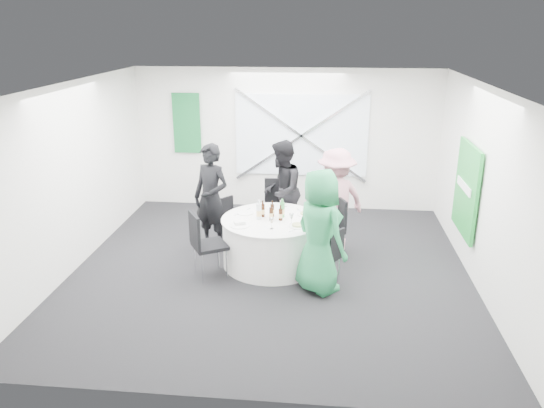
# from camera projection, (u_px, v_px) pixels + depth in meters

# --- Properties ---
(floor) EXTENTS (6.00, 6.00, 0.00)m
(floor) POSITION_uv_depth(u_px,v_px,m) (271.00, 269.00, 8.18)
(floor) COLOR black
(floor) RESTS_ON ground
(ceiling) EXTENTS (6.00, 6.00, 0.00)m
(ceiling) POSITION_uv_depth(u_px,v_px,m) (271.00, 85.00, 7.27)
(ceiling) COLOR white
(ceiling) RESTS_ON wall_back
(wall_back) EXTENTS (6.00, 0.00, 6.00)m
(wall_back) POSITION_uv_depth(u_px,v_px,m) (286.00, 140.00, 10.55)
(wall_back) COLOR silver
(wall_back) RESTS_ON floor
(wall_front) EXTENTS (6.00, 0.00, 6.00)m
(wall_front) POSITION_uv_depth(u_px,v_px,m) (237.00, 275.00, 4.90)
(wall_front) COLOR silver
(wall_front) RESTS_ON floor
(wall_left) EXTENTS (0.00, 6.00, 6.00)m
(wall_left) POSITION_uv_depth(u_px,v_px,m) (74.00, 177.00, 8.01)
(wall_left) COLOR silver
(wall_left) RESTS_ON floor
(wall_right) EXTENTS (0.00, 6.00, 6.00)m
(wall_right) POSITION_uv_depth(u_px,v_px,m) (483.00, 189.00, 7.44)
(wall_right) COLOR silver
(wall_right) RESTS_ON floor
(window_panel) EXTENTS (2.60, 0.03, 1.60)m
(window_panel) POSITION_uv_depth(u_px,v_px,m) (301.00, 135.00, 10.45)
(window_panel) COLOR silver
(window_panel) RESTS_ON wall_back
(window_brace_a) EXTENTS (2.63, 0.05, 1.84)m
(window_brace_a) POSITION_uv_depth(u_px,v_px,m) (301.00, 136.00, 10.41)
(window_brace_a) COLOR silver
(window_brace_a) RESTS_ON window_panel
(window_brace_b) EXTENTS (2.63, 0.05, 1.84)m
(window_brace_b) POSITION_uv_depth(u_px,v_px,m) (301.00, 136.00, 10.41)
(window_brace_b) COLOR silver
(window_brace_b) RESTS_ON window_panel
(green_banner) EXTENTS (0.55, 0.04, 1.20)m
(green_banner) POSITION_uv_depth(u_px,v_px,m) (187.00, 123.00, 10.59)
(green_banner) COLOR #125C2B
(green_banner) RESTS_ON wall_back
(green_sign) EXTENTS (0.05, 1.20, 1.40)m
(green_sign) POSITION_uv_depth(u_px,v_px,m) (466.00, 190.00, 8.07)
(green_sign) COLOR #1A8F30
(green_sign) RESTS_ON wall_right
(banquet_table) EXTENTS (1.56, 1.56, 0.76)m
(banquet_table) POSITION_uv_depth(u_px,v_px,m) (272.00, 242.00, 8.24)
(banquet_table) COLOR silver
(banquet_table) RESTS_ON floor
(chair_back) EXTENTS (0.48, 0.49, 1.02)m
(chair_back) POSITION_uv_depth(u_px,v_px,m) (277.00, 203.00, 9.29)
(chair_back) COLOR black
(chair_back) RESTS_ON floor
(chair_back_left) EXTENTS (0.53, 0.53, 0.83)m
(chair_back_left) POSITION_uv_depth(u_px,v_px,m) (229.00, 219.00, 8.92)
(chair_back_left) COLOR black
(chair_back_left) RESTS_ON floor
(chair_back_right) EXTENTS (0.59, 0.58, 0.98)m
(chair_back_right) POSITION_uv_depth(u_px,v_px,m) (333.00, 223.00, 8.46)
(chair_back_right) COLOR black
(chair_back_right) RESTS_ON floor
(chair_front_right) EXTENTS (0.54, 0.54, 0.85)m
(chair_front_right) POSITION_uv_depth(u_px,v_px,m) (330.00, 252.00, 7.58)
(chair_front_right) COLOR black
(chair_front_right) RESTS_ON floor
(chair_front_left) EXTENTS (0.64, 0.63, 1.02)m
(chair_front_left) POSITION_uv_depth(u_px,v_px,m) (203.00, 240.00, 7.74)
(chair_front_left) COLOR black
(chair_front_left) RESTS_ON floor
(person_man_back_left) EXTENTS (0.77, 0.67, 1.79)m
(person_man_back_left) POSITION_uv_depth(u_px,v_px,m) (211.00, 198.00, 8.65)
(person_man_back_left) COLOR black
(person_man_back_left) RESTS_ON floor
(person_man_back) EXTENTS (0.51, 0.87, 1.74)m
(person_man_back) POSITION_uv_depth(u_px,v_px,m) (282.00, 191.00, 9.11)
(person_man_back) COLOR black
(person_man_back) RESTS_ON floor
(person_woman_pink) EXTENTS (1.21, 1.07, 1.72)m
(person_woman_pink) POSITION_uv_depth(u_px,v_px,m) (336.00, 200.00, 8.65)
(person_woman_pink) COLOR #C88290
(person_woman_pink) RESTS_ON floor
(person_woman_green) EXTENTS (1.01, 1.02, 1.77)m
(person_woman_green) POSITION_uv_depth(u_px,v_px,m) (320.00, 232.00, 7.28)
(person_woman_green) COLOR #24854C
(person_woman_green) RESTS_ON floor
(plate_back) EXTENTS (0.28, 0.28, 0.01)m
(plate_back) POSITION_uv_depth(u_px,v_px,m) (274.00, 208.00, 8.59)
(plate_back) COLOR white
(plate_back) RESTS_ON banquet_table
(plate_back_left) EXTENTS (0.26, 0.26, 0.01)m
(plate_back_left) POSITION_uv_depth(u_px,v_px,m) (245.00, 213.00, 8.35)
(plate_back_left) COLOR white
(plate_back_left) RESTS_ON banquet_table
(plate_back_right) EXTENTS (0.28, 0.28, 0.04)m
(plate_back_right) POSITION_uv_depth(u_px,v_px,m) (306.00, 214.00, 8.28)
(plate_back_right) COLOR white
(plate_back_right) RESTS_ON banquet_table
(plate_front_right) EXTENTS (0.26, 0.26, 0.04)m
(plate_front_right) POSITION_uv_depth(u_px,v_px,m) (298.00, 226.00, 7.81)
(plate_front_right) COLOR white
(plate_front_right) RESTS_ON banquet_table
(plate_front_left) EXTENTS (0.29, 0.29, 0.01)m
(plate_front_left) POSITION_uv_depth(u_px,v_px,m) (240.00, 225.00, 7.84)
(plate_front_left) COLOR white
(plate_front_left) RESTS_ON banquet_table
(napkin) EXTENTS (0.19, 0.16, 0.04)m
(napkin) POSITION_uv_depth(u_px,v_px,m) (240.00, 223.00, 7.86)
(napkin) COLOR silver
(napkin) RESTS_ON plate_front_left
(beer_bottle_a) EXTENTS (0.06, 0.06, 0.27)m
(beer_bottle_a) POSITION_uv_depth(u_px,v_px,m) (263.00, 210.00, 8.18)
(beer_bottle_a) COLOR #341609
(beer_bottle_a) RESTS_ON banquet_table
(beer_bottle_b) EXTENTS (0.06, 0.06, 0.26)m
(beer_bottle_b) POSITION_uv_depth(u_px,v_px,m) (272.00, 210.00, 8.19)
(beer_bottle_b) COLOR #341609
(beer_bottle_b) RESTS_ON banquet_table
(beer_bottle_c) EXTENTS (0.06, 0.06, 0.24)m
(beer_bottle_c) POSITION_uv_depth(u_px,v_px,m) (281.00, 215.00, 8.03)
(beer_bottle_c) COLOR #341609
(beer_bottle_c) RESTS_ON banquet_table
(beer_bottle_d) EXTENTS (0.06, 0.06, 0.26)m
(beer_bottle_d) POSITION_uv_depth(u_px,v_px,m) (271.00, 214.00, 8.03)
(beer_bottle_d) COLOR #341609
(beer_bottle_d) RESTS_ON banquet_table
(green_water_bottle) EXTENTS (0.08, 0.08, 0.29)m
(green_water_bottle) POSITION_uv_depth(u_px,v_px,m) (282.00, 210.00, 8.16)
(green_water_bottle) COLOR green
(green_water_bottle) RESTS_ON banquet_table
(clear_water_bottle) EXTENTS (0.08, 0.08, 0.31)m
(clear_water_bottle) POSITION_uv_depth(u_px,v_px,m) (259.00, 212.00, 8.06)
(clear_water_bottle) COLOR silver
(clear_water_bottle) RESTS_ON banquet_table
(wine_glass_a) EXTENTS (0.07, 0.07, 0.17)m
(wine_glass_a) POSITION_uv_depth(u_px,v_px,m) (282.00, 204.00, 8.41)
(wine_glass_a) COLOR white
(wine_glass_a) RESTS_ON banquet_table
(wine_glass_b) EXTENTS (0.07, 0.07, 0.17)m
(wine_glass_b) POSITION_uv_depth(u_px,v_px,m) (260.00, 204.00, 8.38)
(wine_glass_b) COLOR white
(wine_glass_b) RESTS_ON banquet_table
(wine_glass_c) EXTENTS (0.07, 0.07, 0.17)m
(wine_glass_c) POSITION_uv_depth(u_px,v_px,m) (272.00, 221.00, 7.69)
(wine_glass_c) COLOR white
(wine_glass_c) RESTS_ON banquet_table
(wine_glass_d) EXTENTS (0.07, 0.07, 0.17)m
(wine_glass_d) POSITION_uv_depth(u_px,v_px,m) (291.00, 216.00, 7.86)
(wine_glass_d) COLOR white
(wine_glass_d) RESTS_ON banquet_table
(fork_a) EXTENTS (0.10, 0.13, 0.01)m
(fork_a) POSITION_uv_depth(u_px,v_px,m) (292.00, 231.00, 7.65)
(fork_a) COLOR silver
(fork_a) RESTS_ON banquet_table
(knife_a) EXTENTS (0.10, 0.13, 0.01)m
(knife_a) POSITION_uv_depth(u_px,v_px,m) (307.00, 224.00, 7.89)
(knife_a) COLOR silver
(knife_a) RESTS_ON banquet_table
(fork_b) EXTENTS (0.08, 0.14, 0.01)m
(fork_b) POSITION_uv_depth(u_px,v_px,m) (309.00, 218.00, 8.14)
(fork_b) COLOR silver
(fork_b) RESTS_ON banquet_table
(knife_b) EXTENTS (0.09, 0.14, 0.01)m
(knife_b) POSITION_uv_depth(u_px,v_px,m) (299.00, 210.00, 8.48)
(knife_b) COLOR silver
(knife_b) RESTS_ON banquet_table
(fork_c) EXTENTS (0.15, 0.03, 0.01)m
(fork_c) POSITION_uv_depth(u_px,v_px,m) (282.00, 207.00, 8.64)
(fork_c) COLOR silver
(fork_c) RESTS_ON banquet_table
(knife_c) EXTENTS (0.15, 0.02, 0.01)m
(knife_c) POSITION_uv_depth(u_px,v_px,m) (267.00, 206.00, 8.66)
(knife_c) COLOR silver
(knife_c) RESTS_ON banquet_table
(fork_d) EXTENTS (0.08, 0.14, 0.01)m
(fork_d) POSITION_uv_depth(u_px,v_px,m) (248.00, 209.00, 8.52)
(fork_d) COLOR silver
(fork_d) RESTS_ON banquet_table
(knife_d) EXTENTS (0.09, 0.14, 0.01)m
(knife_d) POSITION_uv_depth(u_px,v_px,m) (238.00, 214.00, 8.30)
(knife_d) COLOR silver
(knife_d) RESTS_ON banquet_table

